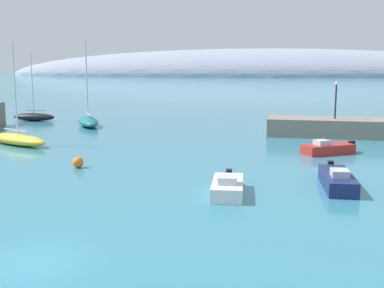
{
  "coord_description": "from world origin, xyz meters",
  "views": [
    {
      "loc": [
        7.65,
        -16.86,
        7.44
      ],
      "look_at": [
        3.92,
        21.09,
        1.07
      ],
      "focal_mm": 46.04,
      "sensor_mm": 36.0,
      "label": 1
    }
  ],
  "objects_px": {
    "harbor_lamp_post": "(336,96)",
    "sailboat_black_mid_mooring": "(34,117)",
    "motorboat_red_foreground": "(328,149)",
    "motorboat_navy_outer": "(337,180)",
    "sailboat_teal_end_of_line": "(88,121)",
    "sailboat_yellow_near_shore": "(18,139)",
    "motorboat_white_alongside_breakwater": "(228,187)",
    "mooring_buoy_orange": "(78,162)"
  },
  "relations": [
    {
      "from": "harbor_lamp_post",
      "to": "sailboat_black_mid_mooring",
      "type": "bearing_deg",
      "value": 164.43
    },
    {
      "from": "motorboat_red_foreground",
      "to": "motorboat_navy_outer",
      "type": "height_order",
      "value": "motorboat_navy_outer"
    },
    {
      "from": "sailboat_teal_end_of_line",
      "to": "sailboat_yellow_near_shore",
      "type": "bearing_deg",
      "value": 145.5
    },
    {
      "from": "sailboat_black_mid_mooring",
      "to": "motorboat_white_alongside_breakwater",
      "type": "bearing_deg",
      "value": 131.95
    },
    {
      "from": "sailboat_black_mid_mooring",
      "to": "sailboat_teal_end_of_line",
      "type": "relative_size",
      "value": 0.86
    },
    {
      "from": "motorboat_red_foreground",
      "to": "mooring_buoy_orange",
      "type": "relative_size",
      "value": 5.95
    },
    {
      "from": "motorboat_red_foreground",
      "to": "motorboat_white_alongside_breakwater",
      "type": "xyz_separation_m",
      "value": [
        -7.85,
        -13.36,
        0.0
      ]
    },
    {
      "from": "sailboat_teal_end_of_line",
      "to": "motorboat_navy_outer",
      "type": "relative_size",
      "value": 1.72
    },
    {
      "from": "sailboat_black_mid_mooring",
      "to": "harbor_lamp_post",
      "type": "relative_size",
      "value": 2.31
    },
    {
      "from": "sailboat_yellow_near_shore",
      "to": "motorboat_navy_outer",
      "type": "xyz_separation_m",
      "value": [
        25.88,
        -12.88,
        -0.09
      ]
    },
    {
      "from": "sailboat_yellow_near_shore",
      "to": "harbor_lamp_post",
      "type": "height_order",
      "value": "sailboat_yellow_near_shore"
    },
    {
      "from": "motorboat_navy_outer",
      "to": "harbor_lamp_post",
      "type": "bearing_deg",
      "value": 172.31
    },
    {
      "from": "sailboat_black_mid_mooring",
      "to": "motorboat_red_foreground",
      "type": "bearing_deg",
      "value": 153.71
    },
    {
      "from": "harbor_lamp_post",
      "to": "sailboat_yellow_near_shore",
      "type": "bearing_deg",
      "value": -164.76
    },
    {
      "from": "harbor_lamp_post",
      "to": "sailboat_teal_end_of_line",
      "type": "bearing_deg",
      "value": 168.61
    },
    {
      "from": "harbor_lamp_post",
      "to": "motorboat_red_foreground",
      "type": "bearing_deg",
      "value": -103.17
    },
    {
      "from": "sailboat_yellow_near_shore",
      "to": "harbor_lamp_post",
      "type": "xyz_separation_m",
      "value": [
        29.51,
        8.04,
        3.57
      ]
    },
    {
      "from": "sailboat_yellow_near_shore",
      "to": "mooring_buoy_orange",
      "type": "distance_m",
      "value": 12.41
    },
    {
      "from": "sailboat_yellow_near_shore",
      "to": "motorboat_white_alongside_breakwater",
      "type": "height_order",
      "value": "sailboat_yellow_near_shore"
    },
    {
      "from": "sailboat_teal_end_of_line",
      "to": "motorboat_white_alongside_breakwater",
      "type": "relative_size",
      "value": 2.12
    },
    {
      "from": "motorboat_red_foreground",
      "to": "motorboat_navy_outer",
      "type": "xyz_separation_m",
      "value": [
        -1.35,
        -11.17,
        0.04
      ]
    },
    {
      "from": "motorboat_navy_outer",
      "to": "harbor_lamp_post",
      "type": "distance_m",
      "value": 21.55
    },
    {
      "from": "motorboat_red_foreground",
      "to": "sailboat_yellow_near_shore",
      "type": "bearing_deg",
      "value": -30.13
    },
    {
      "from": "motorboat_red_foreground",
      "to": "mooring_buoy_orange",
      "type": "xyz_separation_m",
      "value": [
        -18.64,
        -7.24,
        -0.04
      ]
    },
    {
      "from": "sailboat_teal_end_of_line",
      "to": "motorboat_red_foreground",
      "type": "height_order",
      "value": "sailboat_teal_end_of_line"
    },
    {
      "from": "motorboat_navy_outer",
      "to": "mooring_buoy_orange",
      "type": "height_order",
      "value": "motorboat_navy_outer"
    },
    {
      "from": "sailboat_teal_end_of_line",
      "to": "motorboat_red_foreground",
      "type": "relative_size",
      "value": 2.14
    },
    {
      "from": "sailboat_black_mid_mooring",
      "to": "sailboat_teal_end_of_line",
      "type": "distance_m",
      "value": 9.61
    },
    {
      "from": "mooring_buoy_orange",
      "to": "sailboat_teal_end_of_line",
      "type": "bearing_deg",
      "value": 105.64
    },
    {
      "from": "motorboat_navy_outer",
      "to": "sailboat_yellow_near_shore",
      "type": "bearing_deg",
      "value": -114.29
    },
    {
      "from": "sailboat_teal_end_of_line",
      "to": "sailboat_black_mid_mooring",
      "type": "bearing_deg",
      "value": 37.45
    },
    {
      "from": "motorboat_white_alongside_breakwater",
      "to": "motorboat_red_foreground",
      "type": "bearing_deg",
      "value": 150.15
    },
    {
      "from": "sailboat_teal_end_of_line",
      "to": "mooring_buoy_orange",
      "type": "xyz_separation_m",
      "value": [
        6.29,
        -22.48,
        -0.23
      ]
    },
    {
      "from": "sailboat_yellow_near_shore",
      "to": "sailboat_black_mid_mooring",
      "type": "height_order",
      "value": "sailboat_yellow_near_shore"
    },
    {
      "from": "motorboat_white_alongside_breakwater",
      "to": "sailboat_teal_end_of_line",
      "type": "bearing_deg",
      "value": -148.57
    },
    {
      "from": "sailboat_black_mid_mooring",
      "to": "motorboat_red_foreground",
      "type": "xyz_separation_m",
      "value": [
        33.44,
        -19.71,
        -0.12
      ]
    },
    {
      "from": "sailboat_yellow_near_shore",
      "to": "mooring_buoy_orange",
      "type": "height_order",
      "value": "sailboat_yellow_near_shore"
    },
    {
      "from": "sailboat_yellow_near_shore",
      "to": "motorboat_red_foreground",
      "type": "relative_size",
      "value": 1.97
    },
    {
      "from": "motorboat_white_alongside_breakwater",
      "to": "motorboat_navy_outer",
      "type": "relative_size",
      "value": 0.81
    },
    {
      "from": "mooring_buoy_orange",
      "to": "harbor_lamp_post",
      "type": "bearing_deg",
      "value": 39.09
    },
    {
      "from": "motorboat_navy_outer",
      "to": "mooring_buoy_orange",
      "type": "xyz_separation_m",
      "value": [
        -17.29,
        3.93,
        -0.08
      ]
    },
    {
      "from": "sailboat_black_mid_mooring",
      "to": "sailboat_yellow_near_shore",
      "type": "bearing_deg",
      "value": 113.25
    }
  ]
}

